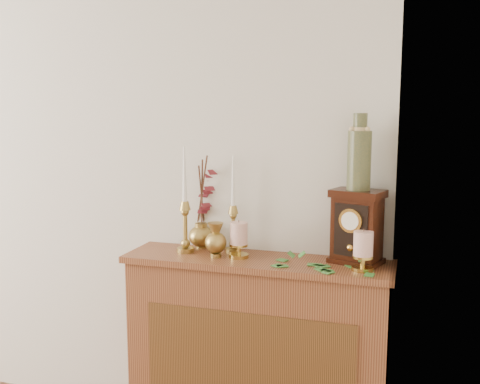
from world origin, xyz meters
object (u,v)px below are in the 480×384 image
(ginger_jar, at_px, (206,206))
(mantel_clock, at_px, (357,227))
(candlestick_left, at_px, (185,218))
(ceramic_vase, at_px, (359,156))
(candlestick_center, at_px, (233,221))
(bud_vase, at_px, (216,240))

(ginger_jar, distance_m, mantel_clock, 0.75)
(candlestick_left, relative_size, ceramic_vase, 1.51)
(candlestick_center, distance_m, mantel_clock, 0.58)
(candlestick_left, height_order, ceramic_vase, ceramic_vase)
(candlestick_center, height_order, bud_vase, candlestick_center)
(candlestick_center, bearing_deg, mantel_clock, -1.53)
(candlestick_left, xyz_separation_m, candlestick_center, (0.22, 0.07, -0.01))
(candlestick_left, distance_m, ginger_jar, 0.15)
(bud_vase, bearing_deg, mantel_clock, 8.51)
(candlestick_center, relative_size, ceramic_vase, 1.39)
(ceramic_vase, bearing_deg, mantel_clock, -107.68)
(candlestick_left, xyz_separation_m, ginger_jar, (0.05, 0.13, 0.04))
(ginger_jar, bearing_deg, candlestick_left, -112.36)
(ginger_jar, distance_m, ceramic_vase, 0.80)
(candlestick_center, relative_size, bud_vase, 2.86)
(bud_vase, xyz_separation_m, ceramic_vase, (0.63, 0.10, 0.40))
(mantel_clock, xyz_separation_m, ceramic_vase, (0.00, 0.00, 0.32))
(bud_vase, xyz_separation_m, ginger_jar, (-0.12, 0.18, 0.13))
(candlestick_center, xyz_separation_m, ceramic_vase, (0.58, -0.01, 0.33))
(candlestick_center, distance_m, ceramic_vase, 0.67)
(candlestick_left, distance_m, candlestick_center, 0.23)
(ginger_jar, xyz_separation_m, ceramic_vase, (0.75, -0.08, 0.27))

